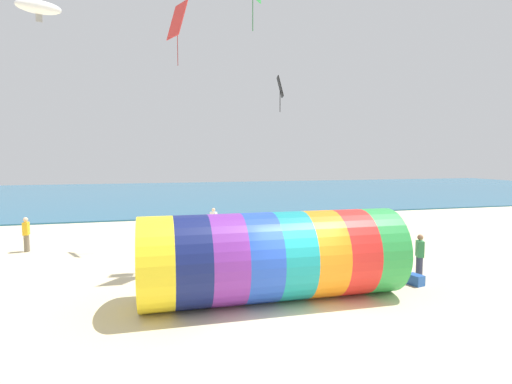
% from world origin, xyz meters
% --- Properties ---
extents(ground_plane, '(120.00, 120.00, 0.00)m').
position_xyz_m(ground_plane, '(0.00, 0.00, 0.00)').
color(ground_plane, beige).
extents(sea, '(120.00, 40.00, 0.10)m').
position_xyz_m(sea, '(0.00, 38.99, 0.05)').
color(sea, '#236084').
rests_on(sea, ground).
extents(giant_inflatable_tube, '(7.98, 2.76, 2.69)m').
position_xyz_m(giant_inflatable_tube, '(-0.49, 2.11, 1.35)').
color(giant_inflatable_tube, yellow).
rests_on(giant_inflatable_tube, ground).
extents(kite_handler, '(0.33, 0.41, 1.60)m').
position_xyz_m(kite_handler, '(5.25, 2.84, 0.81)').
color(kite_handler, '#383D56').
rests_on(kite_handler, ground).
extents(kite_red_diamond, '(0.98, 1.31, 2.89)m').
position_xyz_m(kite_red_diamond, '(-2.74, 9.99, 10.64)').
color(kite_red_diamond, red).
extents(kite_black_diamond, '(0.37, 0.66, 1.51)m').
position_xyz_m(kite_black_diamond, '(1.41, 7.37, 7.36)').
color(kite_black_diamond, black).
extents(kite_white_parafoil, '(1.57, 1.04, 0.81)m').
position_xyz_m(kite_white_parafoil, '(-7.64, 6.21, 9.46)').
color(kite_white_parafoil, white).
extents(bystander_near_water, '(0.42, 0.40, 1.54)m').
position_xyz_m(bystander_near_water, '(-0.74, 12.62, 0.77)').
color(bystander_near_water, black).
rests_on(bystander_near_water, ground).
extents(bystander_mid_beach, '(0.24, 0.37, 1.61)m').
position_xyz_m(bystander_mid_beach, '(-9.69, 10.92, 0.82)').
color(bystander_mid_beach, '#726651').
rests_on(bystander_mid_beach, ground).
extents(cooler_box, '(0.47, 0.59, 0.36)m').
position_xyz_m(cooler_box, '(4.62, 2.18, 0.18)').
color(cooler_box, '#2659B2').
rests_on(cooler_box, ground).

